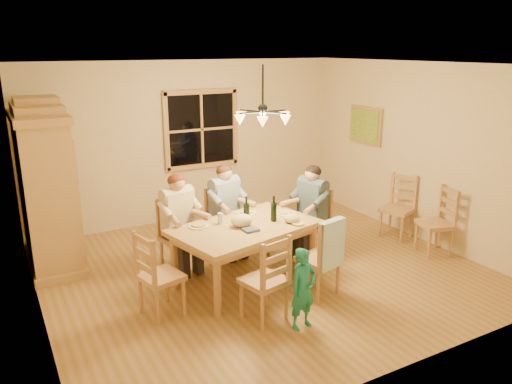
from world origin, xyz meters
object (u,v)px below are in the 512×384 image
chandelier (263,116)px  armoire (47,191)px  chair_end_right (310,236)px  chair_near_left (264,293)px  chair_far_right (226,235)px  chair_near_right (318,270)px  adult_plaid_man (225,199)px  chair_spare_back (396,219)px  wine_bottle_a (246,210)px  chair_far_left (180,249)px  chair_spare_front (434,234)px  wine_bottle_b (274,209)px  child (303,289)px  dining_table (245,233)px  chair_end_left (162,289)px  adult_slate_man (312,200)px  adult_woman (178,211)px

chandelier → armoire: size_ratio=0.33×
chair_end_right → chandelier: bearing=83.3°
chair_near_left → chair_end_right: (1.44, 1.18, 0.00)m
chair_far_right → chair_near_right: size_ratio=1.00×
adult_plaid_man → chair_spare_back: size_ratio=0.88×
chandelier → chair_spare_back: 3.03m
armoire → chair_near_left: armoire is taller
adult_plaid_man → chair_spare_back: bearing=153.2°
chair_end_right → wine_bottle_a: bearing=85.7°
chair_end_right → adult_plaid_man: (-1.05, 0.62, 0.54)m
chair_far_left → chair_far_right: same height
armoire → chair_spare_front: armoire is taller
wine_bottle_b → chair_end_right: bearing=20.6°
chandelier → wine_bottle_a: chandelier is taller
chair_far_left → adult_plaid_man: adult_plaid_man is taller
child → chandelier: bearing=68.4°
armoire → wine_bottle_a: 2.69m
chair_near_right → child: 0.82m
chair_far_left → chair_end_right: (1.81, -0.44, 0.00)m
dining_table → chair_far_right: chair_far_right is taller
adult_plaid_man → wine_bottle_a: size_ratio=2.65×
chair_far_right → chair_end_left: same height
child → chair_near_right: bearing=34.2°
chair_far_right → chair_spare_back: (2.65, -0.66, 0.00)m
chair_near_right → wine_bottle_a: 1.16m
wine_bottle_b → chair_end_left: bearing=-171.2°
chandelier → child: 2.20m
chair_far_right → chair_spare_back: same height
chair_far_right → chandelier: bearing=93.0°
chandelier → chair_end_right: size_ratio=0.78×
chandelier → chair_near_right: size_ratio=0.78×
dining_table → chair_end_right: chair_end_right is taller
adult_plaid_man → adult_slate_man: 1.21m
armoire → chair_end_left: 2.30m
dining_table → wine_bottle_a: bearing=54.1°
chair_near_left → chair_end_left: size_ratio=1.00×
chair_far_left → adult_woman: adult_woman is taller
dining_table → adult_woman: adult_woman is taller
chandelier → chair_end_left: chandelier is taller
chair_near_left → chair_near_right: (0.86, 0.20, 0.00)m
dining_table → adult_woman: (-0.62, 0.71, 0.18)m
adult_slate_man → child: size_ratio=0.97×
chandelier → chair_spare_front: bearing=-16.1°
chair_far_right → adult_woman: adult_woman is taller
chair_far_left → adult_slate_man: adult_slate_man is taller
chair_spare_front → chair_far_left: bearing=86.5°
wine_bottle_a → chair_spare_back: (2.72, 0.13, -0.62)m
chair_spare_front → chair_spare_back: bearing=16.5°
dining_table → chair_near_left: chair_near_left is taller
chair_near_right → chair_end_right: size_ratio=1.00×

